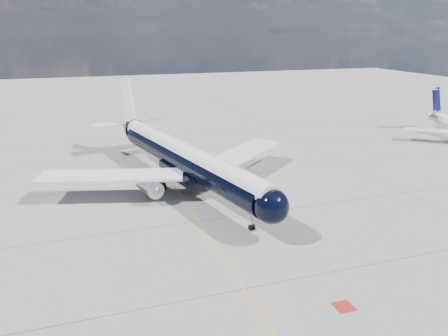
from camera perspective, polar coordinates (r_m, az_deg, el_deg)
The scene contains 4 objects.
ground at distance 70.49m, azimuth -7.68°, elevation -0.51°, with size 320.00×320.00×0.00m, color gray.
taxiway_centerline at distance 65.84m, azimuth -6.83°, elevation -1.79°, with size 0.16×160.00×0.01m, color #F3B40C.
red_marking at distance 38.85m, azimuth 15.36°, elevation -17.06°, with size 1.60×1.60×0.01m, color maroon.
main_airliner at distance 62.86m, azimuth -5.54°, elevation 1.47°, with size 38.84×47.97×14.00m.
Camera 1 is at (-12.35, -35.93, 21.67)m, focal length 35.00 mm.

